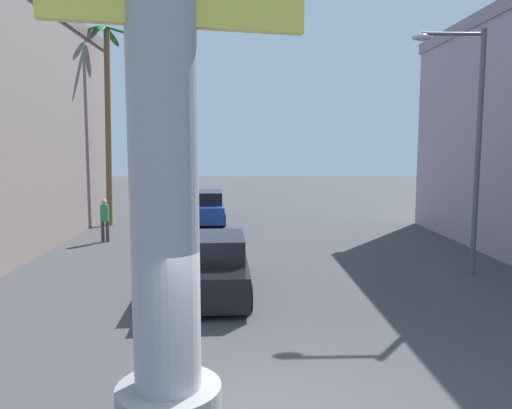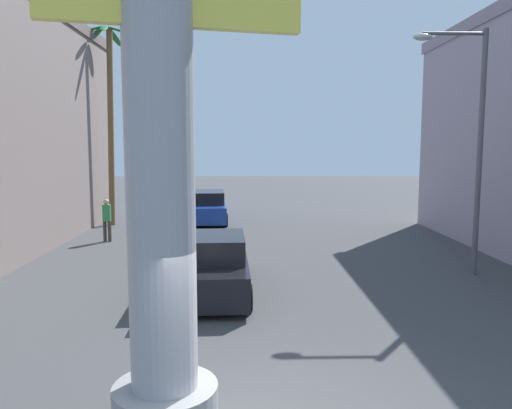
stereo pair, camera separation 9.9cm
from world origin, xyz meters
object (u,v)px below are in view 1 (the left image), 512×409
(car_far, at_px, (204,207))
(palm_tree_far_left, at_px, (106,100))
(pedestrian_far_left, at_px, (105,217))
(street_lamp, at_px, (469,130))
(neon_sign_pole, at_px, (162,49))
(car_lead, at_px, (209,265))

(car_far, height_order, palm_tree_far_left, palm_tree_far_left)
(palm_tree_far_left, distance_m, pedestrian_far_left, 6.70)
(street_lamp, bearing_deg, car_far, 128.62)
(neon_sign_pole, xyz_separation_m, street_lamp, (7.59, 8.18, -0.71))
(street_lamp, distance_m, palm_tree_far_left, 16.35)
(neon_sign_pole, relative_size, pedestrian_far_left, 6.46)
(car_far, relative_size, pedestrian_far_left, 2.76)
(car_lead, relative_size, car_far, 1.05)
(car_far, bearing_deg, pedestrian_far_left, -125.05)
(car_lead, bearing_deg, pedestrian_far_left, 123.10)
(palm_tree_far_left, bearing_deg, neon_sign_pole, -73.38)
(car_lead, relative_size, palm_tree_far_left, 0.52)
(car_far, xyz_separation_m, palm_tree_far_left, (-4.51, -0.76, 5.24))
(car_lead, distance_m, palm_tree_far_left, 13.72)
(neon_sign_pole, relative_size, car_lead, 2.23)
(neon_sign_pole, bearing_deg, palm_tree_far_left, 106.62)
(street_lamp, distance_m, car_far, 13.99)
(car_lead, bearing_deg, palm_tree_far_left, 115.72)
(neon_sign_pole, distance_m, palm_tree_far_left, 18.81)
(street_lamp, bearing_deg, neon_sign_pole, -132.86)
(palm_tree_far_left, bearing_deg, street_lamp, -37.15)
(pedestrian_far_left, bearing_deg, car_far, 54.95)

